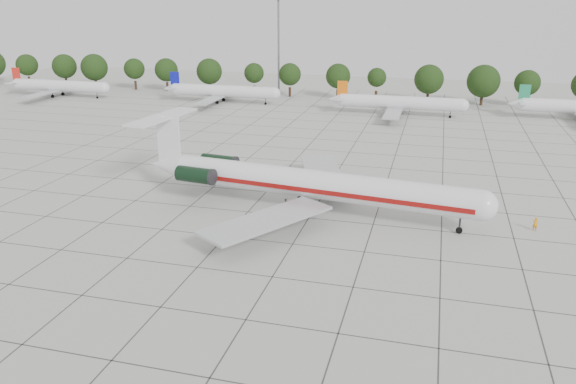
% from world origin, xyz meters
% --- Properties ---
extents(ground, '(260.00, 260.00, 0.00)m').
position_xyz_m(ground, '(0.00, 0.00, 0.00)').
color(ground, '#B6B6AE').
rests_on(ground, ground).
extents(apron_joints, '(170.00, 170.00, 0.02)m').
position_xyz_m(apron_joints, '(0.00, 15.00, 0.01)').
color(apron_joints, '#383838').
rests_on(apron_joints, ground).
extents(main_airliner, '(46.16, 36.12, 10.85)m').
position_xyz_m(main_airliner, '(-1.83, 2.31, 3.83)').
color(main_airliner, silver).
rests_on(main_airliner, ground).
extents(ground_crew, '(0.67, 0.49, 1.68)m').
position_xyz_m(ground_crew, '(26.56, 3.02, 0.84)').
color(ground_crew, orange).
rests_on(ground_crew, ground).
extents(bg_airliner_a, '(28.24, 27.20, 7.40)m').
position_xyz_m(bg_airliner_a, '(-85.29, 68.49, 2.91)').
color(bg_airliner_a, silver).
rests_on(bg_airliner_a, ground).
extents(bg_airliner_b, '(28.24, 27.20, 7.40)m').
position_xyz_m(bg_airliner_b, '(-39.11, 71.58, 2.91)').
color(bg_airliner_b, silver).
rests_on(bg_airliner_b, ground).
extents(bg_airliner_c, '(28.24, 27.20, 7.40)m').
position_xyz_m(bg_airliner_c, '(5.87, 66.80, 2.91)').
color(bg_airliner_c, silver).
rests_on(bg_airliner_c, ground).
extents(tree_line, '(249.86, 8.44, 10.22)m').
position_xyz_m(tree_line, '(-11.68, 85.00, 5.98)').
color(tree_line, '#332114').
rests_on(tree_line, ground).
extents(floodlight_mast, '(1.60, 1.60, 25.45)m').
position_xyz_m(floodlight_mast, '(-30.00, 92.00, 14.28)').
color(floodlight_mast, slate).
rests_on(floodlight_mast, ground).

